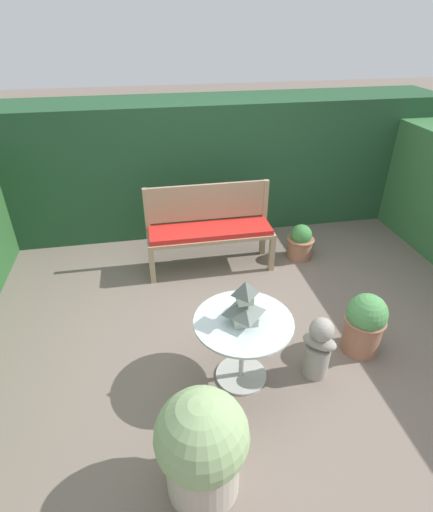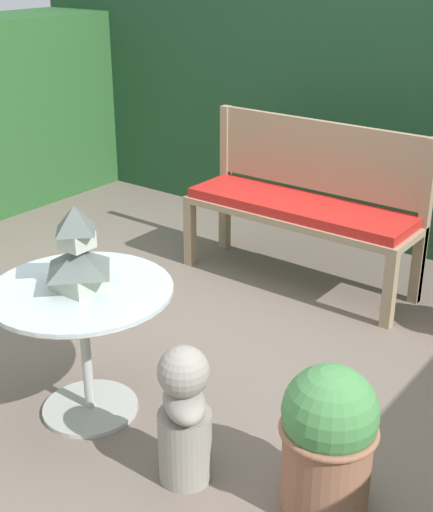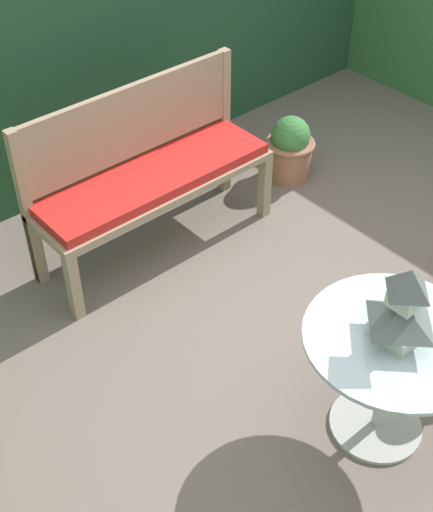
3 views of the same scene
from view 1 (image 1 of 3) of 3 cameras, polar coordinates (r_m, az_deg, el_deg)
ground at (r=3.93m, az=4.40°, el=-10.45°), size 30.00×30.00×0.00m
foliage_hedge_back at (r=5.60m, az=-1.65°, el=13.08°), size 6.40×0.92×1.68m
garden_bench at (r=4.57m, az=-0.88°, el=3.17°), size 1.44×0.44×0.52m
bench_backrest at (r=4.63m, az=-1.33°, el=7.05°), size 1.44×0.06×0.97m
patio_table at (r=3.18m, az=3.81°, el=-10.90°), size 0.77×0.77×0.61m
pagoda_birdhouse at (r=2.99m, az=4.00°, el=-6.93°), size 0.25×0.25×0.36m
garden_bust at (r=3.43m, az=14.37°, el=-12.56°), size 0.31×0.30×0.58m
potted_plant_bench_left at (r=4.98m, az=11.88°, el=1.94°), size 0.33×0.33×0.44m
potted_plant_bench_right at (r=2.64m, az=-2.09°, el=-25.47°), size 0.57×0.57×0.80m
potted_plant_table_far at (r=3.76m, az=20.40°, el=-8.97°), size 0.36×0.36×0.59m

